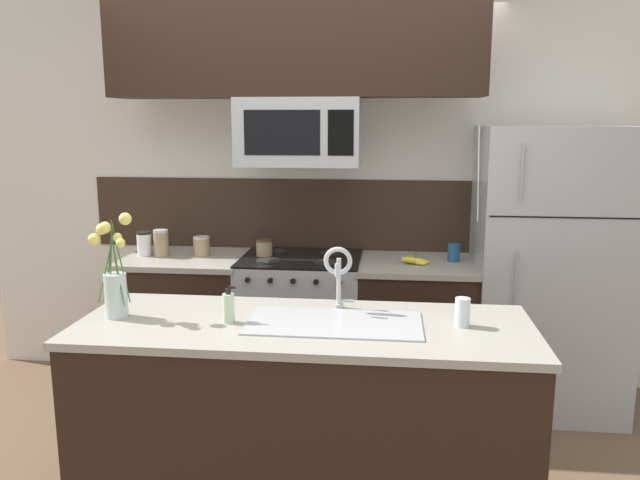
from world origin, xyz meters
name	(u,v)px	position (x,y,z in m)	size (l,w,h in m)	color
ground_plane	(277,466)	(0.00, 0.00, 0.00)	(10.00, 10.00, 0.00)	brown
rear_partition	(352,192)	(0.30, 1.28, 1.30)	(5.20, 0.10, 2.60)	silver
splash_band	(307,214)	(0.00, 1.22, 1.15)	(2.97, 0.01, 0.48)	#332319
back_counter_left	(189,323)	(-0.76, 0.90, 0.46)	(0.78, 0.65, 0.91)	black
back_counter_right	(415,331)	(0.73, 0.90, 0.46)	(0.74, 0.65, 0.91)	black
stove_range	(301,326)	(0.00, 0.90, 0.46)	(0.76, 0.64, 0.93)	#A8AAAF
microwave	(300,132)	(0.00, 0.88, 1.71)	(0.74, 0.40, 0.41)	#A8AAAF
upper_cabinet_band	(295,46)	(-0.02, 0.85, 2.21)	(2.22, 0.34, 0.60)	black
refrigerator	(548,270)	(1.53, 0.92, 0.87)	(0.89, 0.74, 1.75)	#A8AAAF
storage_jar_tall	(144,244)	(-1.03, 0.90, 0.99)	(0.09, 0.09, 0.16)	silver
storage_jar_medium	(161,243)	(-0.91, 0.88, 1.00)	(0.10, 0.10, 0.18)	#997F5B
storage_jar_short	(202,246)	(-0.66, 0.93, 0.97)	(0.11, 0.11, 0.13)	#997F5B
storage_jar_squat	(264,249)	(-0.24, 0.93, 0.97)	(0.10, 0.10, 0.12)	#997F5B
banana_bunch	(416,261)	(0.72, 0.84, 0.93)	(0.19, 0.13, 0.08)	yellow
coffee_tin	(454,253)	(0.96, 0.95, 0.97)	(0.08, 0.08, 0.11)	#1E5184
island_counter	(304,419)	(0.19, -0.35, 0.46)	(2.00, 0.74, 0.91)	black
kitchen_sink	(334,339)	(0.33, -0.35, 0.84)	(0.76, 0.39, 0.16)	#ADAFB5
sink_faucet	(338,269)	(0.33, -0.16, 1.11)	(0.14, 0.14, 0.31)	#B7BABF
dish_soap_bottle	(229,307)	(-0.13, -0.38, 0.98)	(0.06, 0.05, 0.16)	beige
drinking_glass	(462,312)	(0.88, -0.32, 0.97)	(0.07, 0.07, 0.13)	silver
flower_vase	(115,283)	(-0.66, -0.36, 1.07)	(0.19, 0.12, 0.47)	silver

